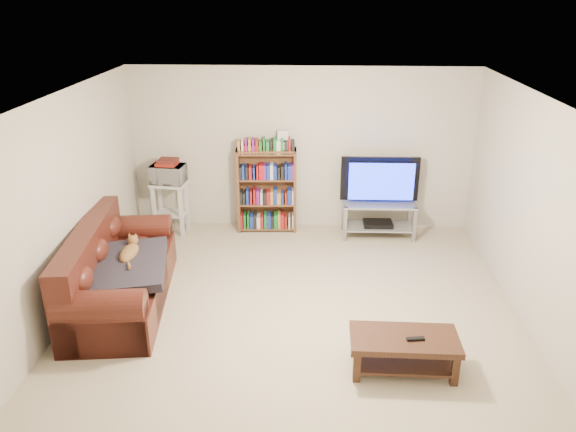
# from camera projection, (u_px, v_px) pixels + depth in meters

# --- Properties ---
(floor) EXTENTS (5.00, 5.00, 0.00)m
(floor) POSITION_uv_depth(u_px,v_px,m) (295.00, 311.00, 6.36)
(floor) COLOR beige
(floor) RESTS_ON ground
(ceiling) EXTENTS (5.00, 5.00, 0.00)m
(ceiling) POSITION_uv_depth(u_px,v_px,m) (296.00, 99.00, 5.46)
(ceiling) COLOR white
(ceiling) RESTS_ON ground
(wall_back) EXTENTS (5.00, 0.00, 5.00)m
(wall_back) POSITION_uv_depth(u_px,v_px,m) (302.00, 150.00, 8.22)
(wall_back) COLOR beige
(wall_back) RESTS_ON ground
(wall_front) EXTENTS (5.00, 0.00, 5.00)m
(wall_front) POSITION_uv_depth(u_px,v_px,m) (282.00, 358.00, 3.60)
(wall_front) COLOR beige
(wall_front) RESTS_ON ground
(wall_left) EXTENTS (0.00, 5.00, 5.00)m
(wall_left) POSITION_uv_depth(u_px,v_px,m) (63.00, 209.00, 6.02)
(wall_left) COLOR beige
(wall_left) RESTS_ON ground
(wall_right) EXTENTS (0.00, 5.00, 5.00)m
(wall_right) POSITION_uv_depth(u_px,v_px,m) (537.00, 217.00, 5.80)
(wall_right) COLOR beige
(wall_right) RESTS_ON ground
(sofa) EXTENTS (1.18, 2.27, 0.93)m
(sofa) POSITION_uv_depth(u_px,v_px,m) (115.00, 278.00, 6.41)
(sofa) COLOR #451912
(sofa) RESTS_ON floor
(blanket) EXTENTS (1.04, 1.23, 0.19)m
(blanket) POSITION_uv_depth(u_px,v_px,m) (126.00, 266.00, 6.21)
(blanket) COLOR #27232C
(blanket) RESTS_ON sofa
(cat) EXTENTS (0.30, 0.62, 0.18)m
(cat) POSITION_uv_depth(u_px,v_px,m) (129.00, 253.00, 6.37)
(cat) COLOR brown
(cat) RESTS_ON sofa
(coffee_table) EXTENTS (1.02, 0.52, 0.37)m
(coffee_table) POSITION_uv_depth(u_px,v_px,m) (404.00, 347.00, 5.30)
(coffee_table) COLOR #392014
(coffee_table) RESTS_ON floor
(remote) EXTENTS (0.17, 0.07, 0.02)m
(remote) POSITION_uv_depth(u_px,v_px,m) (416.00, 339.00, 5.20)
(remote) COLOR black
(remote) RESTS_ON coffee_table
(tv_stand) EXTENTS (1.05, 0.48, 0.52)m
(tv_stand) POSITION_uv_depth(u_px,v_px,m) (378.00, 213.00, 8.17)
(tv_stand) COLOR #999EA3
(tv_stand) RESTS_ON floor
(television) EXTENTS (1.13, 0.16, 0.65)m
(television) POSITION_uv_depth(u_px,v_px,m) (381.00, 181.00, 7.98)
(television) COLOR black
(television) RESTS_ON tv_stand
(dvd_player) EXTENTS (0.42, 0.30, 0.06)m
(dvd_player) POSITION_uv_depth(u_px,v_px,m) (378.00, 224.00, 8.23)
(dvd_player) COLOR black
(dvd_player) RESTS_ON tv_stand
(bookshelf) EXTENTS (0.88, 0.32, 1.26)m
(bookshelf) POSITION_uv_depth(u_px,v_px,m) (267.00, 189.00, 8.27)
(bookshelf) COLOR brown
(bookshelf) RESTS_ON floor
(shelf_clutter) EXTENTS (0.64, 0.22, 0.28)m
(shelf_clutter) POSITION_uv_depth(u_px,v_px,m) (273.00, 142.00, 8.01)
(shelf_clutter) COLOR silver
(shelf_clutter) RESTS_ON bookshelf
(microwave_stand) EXTENTS (0.52, 0.40, 0.78)m
(microwave_stand) POSITION_uv_depth(u_px,v_px,m) (170.00, 201.00, 8.24)
(microwave_stand) COLOR silver
(microwave_stand) RESTS_ON floor
(microwave) EXTENTS (0.51, 0.37, 0.27)m
(microwave) POSITION_uv_depth(u_px,v_px,m) (168.00, 174.00, 8.08)
(microwave) COLOR silver
(microwave) RESTS_ON microwave_stand
(game_boxes) EXTENTS (0.31, 0.27, 0.05)m
(game_boxes) POSITION_uv_depth(u_px,v_px,m) (167.00, 163.00, 8.02)
(game_boxes) COLOR maroon
(game_boxes) RESTS_ON microwave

